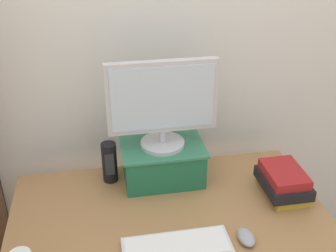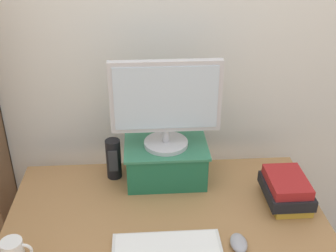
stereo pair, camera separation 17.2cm
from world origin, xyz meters
name	(u,v)px [view 2 (the right image)]	position (x,y,z in m)	size (l,w,h in m)	color
back_wall	(158,36)	(0.00, 0.55, 1.30)	(7.00, 0.08, 2.60)	silver
desk	(166,222)	(0.00, 0.00, 0.63)	(1.33, 0.75, 0.70)	#9E7042
riser_box	(166,161)	(0.02, 0.23, 0.80)	(0.38, 0.27, 0.18)	#1E6642
computer_monitor	(166,103)	(0.02, 0.23, 1.09)	(0.49, 0.20, 0.41)	#B7B7BA
keyboard	(167,247)	(-0.01, -0.24, 0.71)	(0.41, 0.15, 0.02)	silver
computer_mouse	(239,243)	(0.26, -0.24, 0.72)	(0.06, 0.10, 0.04)	#99999E
book_stack	(286,190)	(0.52, 0.01, 0.76)	(0.18, 0.25, 0.13)	gold
coffee_mug	(14,252)	(-0.56, -0.27, 0.75)	(0.11, 0.08, 0.10)	white
desk_speaker	(114,159)	(-0.23, 0.26, 0.80)	(0.07, 0.07, 0.20)	black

